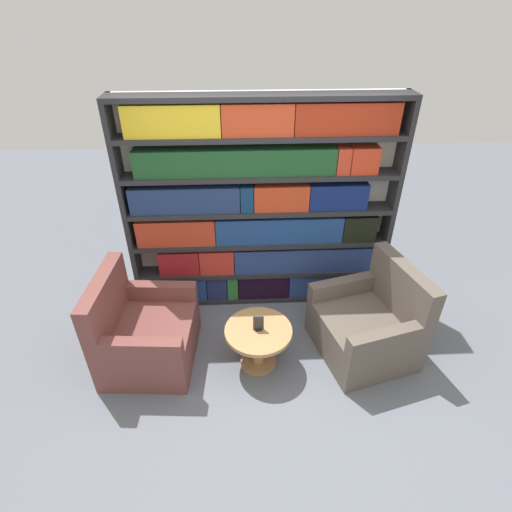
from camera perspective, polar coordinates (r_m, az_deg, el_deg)
The scene contains 6 objects.
ground_plane at distance 4.00m, azimuth 1.74°, elevation -17.94°, with size 14.00×14.00×0.00m, color slate.
bookshelf at distance 4.31m, azimuth 0.51°, elevation 6.54°, with size 2.87×0.30×2.36m.
armchair_left at distance 4.15m, azimuth -15.70°, elevation -10.64°, with size 0.91×0.98×0.98m.
armchair_right at distance 4.24m, azimuth 15.71°, elevation -9.49°, with size 1.06×1.11×0.98m.
coffee_table at distance 3.94m, azimuth 0.33°, elevation -11.80°, with size 0.65×0.65×0.46m.
table_sign at distance 3.80m, azimuth 0.34°, elevation -9.69°, with size 0.10×0.06×0.16m.
Camera 1 is at (-0.24, -2.48, 3.13)m, focal length 28.00 mm.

